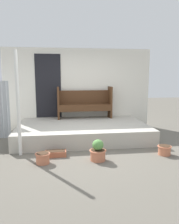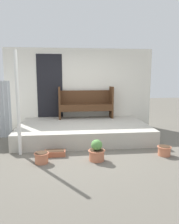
# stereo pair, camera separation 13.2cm
# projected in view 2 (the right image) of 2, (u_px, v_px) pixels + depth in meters

# --- Properties ---
(ground_plane) EXTENTS (24.00, 24.00, 0.00)m
(ground_plane) POSITION_uv_depth(u_px,v_px,m) (84.00, 151.00, 5.10)
(ground_plane) COLOR #666056
(porch_slab) EXTENTS (3.54, 2.24, 0.40)m
(porch_slab) POSITION_uv_depth(u_px,v_px,m) (83.00, 131.00, 6.17)
(porch_slab) COLOR #B7B2A5
(porch_slab) RESTS_ON ground_plane
(house_wall) EXTENTS (4.74, 0.08, 2.60)m
(house_wall) POSITION_uv_depth(u_px,v_px,m) (79.00, 89.00, 7.11)
(house_wall) COLOR white
(house_wall) RESTS_ON ground_plane
(support_post) EXTENTS (0.07, 0.07, 2.26)m
(support_post) POSITION_uv_depth(u_px,v_px,m) (18.00, 104.00, 4.68)
(support_post) COLOR white
(support_post) RESTS_ON ground_plane
(bench) EXTENTS (1.72, 0.43, 1.00)m
(bench) POSITION_uv_depth(u_px,v_px,m) (86.00, 102.00, 6.92)
(bench) COLOR #4C2D19
(bench) RESTS_ON porch_slab
(flower_pot_left) EXTENTS (0.30, 0.30, 0.22)m
(flower_pot_left) POSITION_uv_depth(u_px,v_px,m) (42.00, 157.00, 4.35)
(flower_pot_left) COLOR #C67251
(flower_pot_left) RESTS_ON ground_plane
(flower_pot_middle) EXTENTS (0.35, 0.35, 0.44)m
(flower_pot_middle) POSITION_uv_depth(u_px,v_px,m) (97.00, 151.00, 4.48)
(flower_pot_middle) COLOR #C67251
(flower_pot_middle) RESTS_ON ground_plane
(flower_pot_right) EXTENTS (0.31, 0.31, 0.21)m
(flower_pot_right) POSITION_uv_depth(u_px,v_px,m) (164.00, 150.00, 4.78)
(flower_pot_right) COLOR #C67251
(flower_pot_right) RESTS_ON ground_plane
(planter_box_rect) EXTENTS (0.45, 0.22, 0.13)m
(planter_box_rect) POSITION_uv_depth(u_px,v_px,m) (55.00, 153.00, 4.75)
(planter_box_rect) COLOR #B26042
(planter_box_rect) RESTS_ON ground_plane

